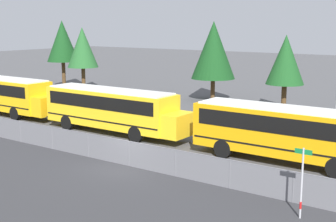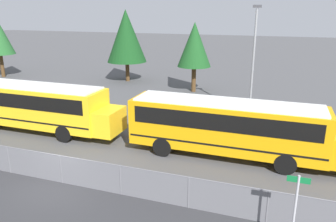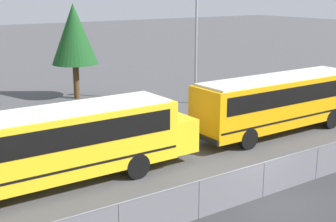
{
  "view_description": "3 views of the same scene",
  "coord_description": "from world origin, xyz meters",
  "views": [
    {
      "loc": [
        15.96,
        -19.01,
        7.71
      ],
      "look_at": [
        -0.66,
        4.67,
        2.3
      ],
      "focal_mm": 50.0,
      "sensor_mm": 36.0,
      "label": 1
    },
    {
      "loc": [
        9.3,
        -11.4,
        7.82
      ],
      "look_at": [
        3.13,
        6.22,
        2.07
      ],
      "focal_mm": 35.0,
      "sensor_mm": 36.0,
      "label": 2
    },
    {
      "loc": [
        -12.3,
        -11.54,
        7.64
      ],
      "look_at": [
        -0.05,
        6.33,
        2.06
      ],
      "focal_mm": 50.0,
      "sensor_mm": 36.0,
      "label": 3
    }
  ],
  "objects": [
    {
      "name": "school_bus_1",
      "position": [
        -5.98,
        5.39,
        1.9
      ],
      "size": [
        11.82,
        2.49,
        3.17
      ],
      "color": "yellow",
      "rests_on": "ground_plane"
    },
    {
      "name": "tree_3",
      "position": [
        -7.43,
        22.26,
        5.09
      ],
      "size": [
        4.42,
        4.42,
        7.98
      ],
      "color": "#51381E",
      "rests_on": "ground_plane"
    },
    {
      "name": "school_bus_2",
      "position": [
        6.94,
        5.49,
        1.9
      ],
      "size": [
        11.82,
        2.49,
        3.17
      ],
      "color": "orange",
      "rests_on": "ground_plane"
    },
    {
      "name": "street_sign",
      "position": [
        10.14,
        -1.46,
        1.55
      ],
      "size": [
        0.7,
        0.09,
        2.92
      ],
      "color": "#B7B7BC",
      "rests_on": "ground_plane"
    },
    {
      "name": "fence",
      "position": [
        0.0,
        -0.0,
        0.73
      ],
      "size": [
        62.04,
        0.07,
        1.43
      ],
      "color": "#9EA0A5",
      "rests_on": "ground_plane"
    },
    {
      "name": "light_pole",
      "position": [
        7.24,
        13.6,
        4.49
      ],
      "size": [
        0.6,
        0.24,
        8.2
      ],
      "color": "gray",
      "rests_on": "ground_plane"
    },
    {
      "name": "ground_plane",
      "position": [
        0.0,
        0.0,
        0.0
      ],
      "size": [
        200.0,
        200.0,
        0.0
      ],
      "primitive_type": "plane",
      "color": "#4C4C4F"
    },
    {
      "name": "tree_0",
      "position": [
        1.1,
        19.78,
        4.63
      ],
      "size": [
        3.28,
        3.28,
        6.8
      ],
      "color": "#51381E",
      "rests_on": "ground_plane"
    }
  ]
}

